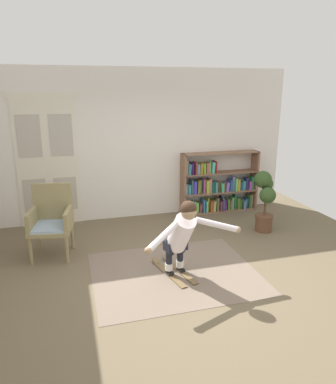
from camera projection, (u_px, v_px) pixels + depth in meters
The scene contains 9 objects.
ground_plane at pixel (182, 274), 5.06m from camera, with size 7.20×7.20×0.00m, color brown.
back_wall at pixel (142, 145), 7.07m from camera, with size 6.00×0.10×2.90m, color silver.
double_door at pixel (47, 161), 6.61m from camera, with size 1.22×0.05×2.45m.
rug at pixel (174, 273), 5.09m from camera, with size 2.28×1.87×0.01m, color #766657.
bookshelf at pixel (216, 188), 7.53m from camera, with size 1.64×0.30×1.26m.
wicker_chair at pixel (52, 219), 5.52m from camera, with size 0.70×0.70×1.10m.
potted_plant at pixel (265, 198), 6.48m from camera, with size 0.35×0.48×1.09m.
skis_pair at pixel (173, 271), 5.11m from camera, with size 0.47×0.91×0.07m.
person_skier at pixel (182, 233), 4.74m from camera, with size 1.39×0.84×1.09m.
Camera 1 is at (-1.42, -4.33, 2.50)m, focal length 33.73 mm.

